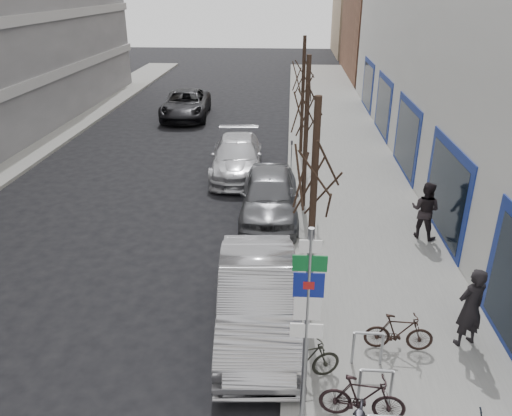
# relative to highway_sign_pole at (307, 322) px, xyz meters

# --- Properties ---
(sidewalk_east) EXTENTS (5.00, 70.00, 0.15)m
(sidewalk_east) POSITION_rel_highway_sign_pole_xyz_m (2.10, 10.01, -2.38)
(sidewalk_east) COLOR slate
(sidewalk_east) RESTS_ON ground
(brick_building_far) EXTENTS (12.00, 14.00, 8.00)m
(brick_building_far) POSITION_rel_highway_sign_pole_xyz_m (10.60, 40.01, 1.54)
(brick_building_far) COLOR brown
(brick_building_far) RESTS_ON ground
(tan_building_far) EXTENTS (13.00, 12.00, 9.00)m
(tan_building_far) POSITION_rel_highway_sign_pole_xyz_m (11.10, 55.01, 2.04)
(tan_building_far) COLOR #937A5B
(tan_building_far) RESTS_ON ground
(highway_sign_pole) EXTENTS (0.55, 0.10, 4.20)m
(highway_sign_pole) POSITION_rel_highway_sign_pole_xyz_m (0.00, 0.00, 0.00)
(highway_sign_pole) COLOR gray
(highway_sign_pole) RESTS_ON ground
(bike_rack) EXTENTS (0.66, 2.26, 0.83)m
(bike_rack) POSITION_rel_highway_sign_pole_xyz_m (1.40, 0.61, -1.80)
(bike_rack) COLOR gray
(bike_rack) RESTS_ON sidewalk_east
(tree_near) EXTENTS (1.80, 1.80, 5.50)m
(tree_near) POSITION_rel_highway_sign_pole_xyz_m (0.20, 3.51, 1.65)
(tree_near) COLOR black
(tree_near) RESTS_ON ground
(tree_mid) EXTENTS (1.80, 1.80, 5.50)m
(tree_mid) POSITION_rel_highway_sign_pole_xyz_m (0.20, 10.01, 1.65)
(tree_mid) COLOR black
(tree_mid) RESTS_ON ground
(tree_far) EXTENTS (1.80, 1.80, 5.50)m
(tree_far) POSITION_rel_highway_sign_pole_xyz_m (0.20, 16.51, 1.65)
(tree_far) COLOR black
(tree_far) RESTS_ON ground
(meter_front) EXTENTS (0.10, 0.08, 1.27)m
(meter_front) POSITION_rel_highway_sign_pole_xyz_m (-0.25, 3.01, -1.54)
(meter_front) COLOR gray
(meter_front) RESTS_ON sidewalk_east
(meter_mid) EXTENTS (0.10, 0.08, 1.27)m
(meter_mid) POSITION_rel_highway_sign_pole_xyz_m (-0.25, 8.51, -1.54)
(meter_mid) COLOR gray
(meter_mid) RESTS_ON sidewalk_east
(meter_back) EXTENTS (0.10, 0.08, 1.27)m
(meter_back) POSITION_rel_highway_sign_pole_xyz_m (-0.25, 14.01, -1.54)
(meter_back) COLOR gray
(meter_back) RESTS_ON sidewalk_east
(bike_near_right) EXTENTS (1.65, 0.65, 0.98)m
(bike_near_right) POSITION_rel_highway_sign_pole_xyz_m (1.10, 0.23, -1.82)
(bike_near_right) COLOR black
(bike_near_right) RESTS_ON sidewalk_east
(bike_mid_inner) EXTENTS (1.63, 0.94, 0.95)m
(bike_mid_inner) POSITION_rel_highway_sign_pole_xyz_m (0.05, 1.15, -1.83)
(bike_mid_inner) COLOR black
(bike_mid_inner) RESTS_ON sidewalk_east
(bike_far_inner) EXTENTS (1.54, 0.51, 0.92)m
(bike_far_inner) POSITION_rel_highway_sign_pole_xyz_m (2.15, 2.24, -1.85)
(bike_far_inner) COLOR black
(bike_far_inner) RESTS_ON sidewalk_east
(parked_car_front) EXTENTS (2.22, 5.35, 1.72)m
(parked_car_front) POSITION_rel_highway_sign_pole_xyz_m (-1.00, 2.92, -1.60)
(parked_car_front) COLOR #949498
(parked_car_front) RESTS_ON ground
(parked_car_mid) EXTENTS (2.11, 5.00, 1.69)m
(parked_car_mid) POSITION_rel_highway_sign_pole_xyz_m (-1.00, 9.26, -1.61)
(parked_car_mid) COLOR #535458
(parked_car_mid) RESTS_ON ground
(parked_car_back) EXTENTS (2.49, 5.46, 1.55)m
(parked_car_back) POSITION_rel_highway_sign_pole_xyz_m (-2.60, 13.57, -1.68)
(parked_car_back) COLOR #B8B9BE
(parked_car_back) RESTS_ON ground
(lane_car) EXTENTS (3.11, 6.04, 1.63)m
(lane_car) POSITION_rel_highway_sign_pole_xyz_m (-6.77, 23.41, -1.64)
(lane_car) COLOR black
(lane_car) RESTS_ON ground
(pedestrian_near) EXTENTS (0.83, 0.71, 1.93)m
(pedestrian_near) POSITION_rel_highway_sign_pole_xyz_m (3.70, 2.55, -1.34)
(pedestrian_near) COLOR black
(pedestrian_near) RESTS_ON sidewalk_east
(pedestrian_far) EXTENTS (0.84, 0.77, 1.89)m
(pedestrian_far) POSITION_rel_highway_sign_pole_xyz_m (3.97, 7.80, -1.36)
(pedestrian_far) COLOR black
(pedestrian_far) RESTS_ON sidewalk_east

